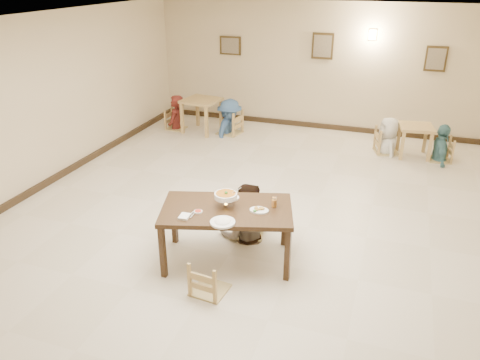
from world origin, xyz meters
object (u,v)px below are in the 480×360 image
at_px(main_table, 227,214).
at_px(bg_diner_d, 445,125).
at_px(bg_chair_rl, 389,130).
at_px(bg_diner_b, 229,99).
at_px(bg_chair_rr, 443,139).
at_px(chair_near, 209,261).
at_px(bg_chair_lr, 230,112).
at_px(bg_table_left, 201,105).
at_px(bg_chair_ll, 175,111).
at_px(main_diner, 246,185).
at_px(chair_far, 248,204).
at_px(bg_table_right, 416,132).
at_px(bg_diner_a, 175,95).
at_px(bg_diner_c, 391,118).
at_px(curry_warmer, 226,196).
at_px(drink_glass, 274,202).

bearing_deg(main_table, bg_diner_d, 42.79).
bearing_deg(bg_chair_rl, bg_diner_b, 70.97).
bearing_deg(bg_chair_rr, main_table, -38.47).
distance_m(chair_near, bg_chair_lr, 6.09).
xyz_separation_m(bg_table_left, bg_chair_ll, (-0.69, -0.03, -0.20)).
relative_size(main_table, bg_chair_rl, 1.84).
distance_m(main_diner, bg_chair_lr, 4.77).
xyz_separation_m(chair_far, bg_table_right, (2.31, 4.20, 0.05)).
relative_size(chair_far, main_diner, 0.59).
bearing_deg(bg_diner_a, bg_chair_ll, 0.00).
distance_m(main_table, bg_diner_c, 5.31).
relative_size(curry_warmer, bg_diner_b, 0.20).
height_order(curry_warmer, bg_table_left, curry_warmer).
distance_m(bg_table_right, bg_diner_d, 0.59).
bearing_deg(bg_diner_b, main_table, -158.04).
xyz_separation_m(main_table, bg_chair_lr, (-1.84, 5.07, -0.18)).
height_order(bg_chair_rl, bg_diner_b, bg_diner_b).
height_order(bg_chair_lr, bg_chair_rl, bg_chair_lr).
bearing_deg(bg_chair_ll, main_diner, -141.27).
distance_m(curry_warmer, bg_diner_d, 5.66).
relative_size(bg_chair_lr, bg_chair_rl, 1.05).
relative_size(chair_near, bg_chair_rr, 0.95).
distance_m(main_table, bg_chair_ll, 5.92).
distance_m(bg_diner_c, bg_diner_d, 1.07).
bearing_deg(bg_diner_d, main_diner, 138.13).
bearing_deg(bg_chair_rl, bg_table_left, 72.23).
bearing_deg(bg_diner_c, chair_near, -41.39).
bearing_deg(curry_warmer, bg_diner_c, 69.46).
relative_size(chair_far, bg_chair_lr, 0.91).
xyz_separation_m(chair_far, drink_glass, (0.53, -0.52, 0.37)).
xyz_separation_m(chair_near, bg_diner_b, (-1.88, 5.79, 0.40)).
xyz_separation_m(chair_near, bg_chair_lr, (-1.88, 5.79, 0.10)).
xyz_separation_m(curry_warmer, bg_table_left, (-2.51, 4.95, -0.29)).
bearing_deg(main_diner, bg_chair_rl, -130.97).
xyz_separation_m(drink_glass, bg_chair_rl, (1.25, 4.75, -0.35)).
bearing_deg(bg_table_right, curry_warmer, -115.87).
height_order(bg_table_left, bg_chair_ll, bg_chair_ll).
distance_m(main_diner, bg_diner_d, 5.07).
xyz_separation_m(bg_chair_lr, bg_diner_c, (3.67, -0.09, 0.24)).
distance_m(chair_far, bg_diner_d, 5.02).
bearing_deg(bg_diner_b, bg_chair_ll, 96.57).
bearing_deg(main_diner, bg_diner_b, -85.09).
distance_m(curry_warmer, bg_chair_ll, 5.89).
relative_size(main_diner, bg_diner_c, 1.07).
bearing_deg(bg_diner_d, bg_chair_rr, 127.50).
xyz_separation_m(bg_chair_ll, bg_chair_rr, (6.11, -0.08, 0.01)).
bearing_deg(bg_diner_d, bg_diner_c, 77.02).
relative_size(chair_near, bg_table_right, 1.15).
xyz_separation_m(main_table, bg_diner_d, (2.89, 4.88, 0.06)).
height_order(bg_chair_rl, bg_diner_a, bg_diner_a).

